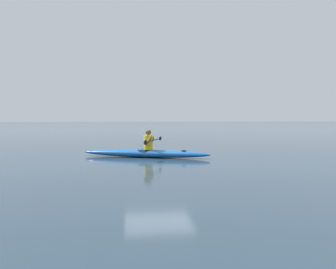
# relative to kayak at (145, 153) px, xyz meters

# --- Properties ---
(ground_plane) EXTENTS (160.00, 160.00, 0.00)m
(ground_plane) POSITION_rel_kayak_xyz_m (-0.49, 0.04, -0.15)
(ground_plane) COLOR #283D4C
(kayak) EXTENTS (4.82, 2.20, 0.29)m
(kayak) POSITION_rel_kayak_xyz_m (0.00, 0.00, 0.00)
(kayak) COLOR #1959A5
(kayak) RESTS_ON ground
(kayaker) EXTENTS (0.87, 2.35, 0.75)m
(kayaker) POSITION_rel_kayak_xyz_m (-0.14, 0.05, 0.47)
(kayaker) COLOR yellow
(kayaker) RESTS_ON kayak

